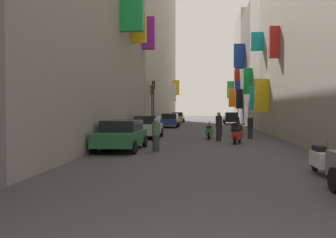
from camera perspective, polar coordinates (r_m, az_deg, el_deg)
name	(u,v)px	position (r m, az deg, el deg)	size (l,w,h in m)	color
ground_plane	(204,131)	(32.36, 5.78, -1.89)	(140.00, 140.00, 0.00)	#424244
building_left_mid_a	(61,12)	(21.68, -16.71, 16.01)	(7.36, 21.67, 14.78)	gray
building_left_mid_b	(143,40)	(47.82, -4.05, 12.50)	(7.06, 32.06, 22.00)	#9E9384
building_right_mid_b	(285,31)	(38.23, 18.22, 13.15)	(6.89, 6.81, 19.36)	#B2A899
building_right_mid_c	(269,68)	(46.10, 15.87, 7.84)	(7.33, 10.25, 14.03)	slate
building_right_far	(256,70)	(57.15, 13.90, 7.61)	(7.28, 12.06, 15.99)	#B2A899
parked_car_yellow	(178,117)	(52.33, 1.55, 0.31)	(1.91, 4.19, 1.48)	gold
parked_car_blue	(170,120)	(38.28, 0.29, -0.18)	(1.96, 4.28, 1.47)	navy
parked_car_green	(122,134)	(17.31, -7.43, -2.45)	(2.00, 4.40, 1.43)	#236638
parked_car_black	(231,118)	(47.44, 10.04, 0.18)	(1.97, 4.35, 1.53)	black
parked_car_silver	(147,127)	(24.21, -3.35, -1.21)	(1.86, 3.96, 1.50)	#B7B7BC
scooter_green	(209,132)	(23.88, 6.59, -2.03)	(0.52, 1.79, 1.13)	#287F3D
scooter_black	(237,128)	(28.77, 10.91, -1.42)	(0.81, 1.71, 1.13)	black
scooter_white	(322,159)	(11.72, 23.33, -5.96)	(0.45, 1.83, 1.13)	silver
scooter_red	(237,135)	(20.83, 11.01, -2.58)	(0.74, 1.91, 1.13)	red
pedestrian_crossing	(219,126)	(22.26, 8.11, -1.18)	(0.46, 0.46, 1.79)	#262626
pedestrian_near_left	(250,127)	(24.19, 13.01, -1.27)	(0.52, 0.52, 1.56)	#272727
pedestrian_near_right	(220,125)	(26.46, 8.28, -1.03)	(0.45, 0.45, 1.54)	black
pedestrian_mid_street	(156,135)	(16.63, -1.93, -2.53)	(0.51, 0.51, 1.57)	#373737
traffic_light_near_corner	(152,100)	(31.34, -2.60, 3.06)	(0.26, 0.34, 4.04)	#2D2D2D
traffic_light_far_corner	(154,97)	(32.35, -2.32, 3.56)	(0.26, 0.34, 4.53)	#2D2D2D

